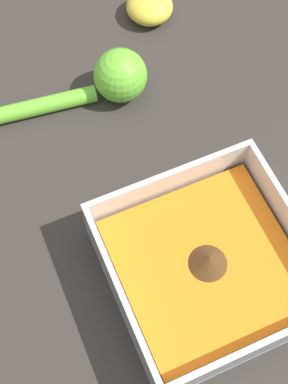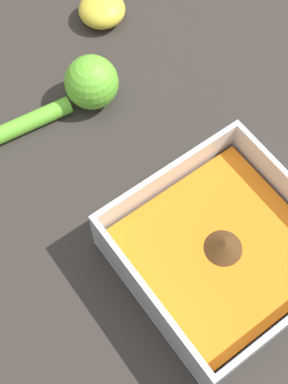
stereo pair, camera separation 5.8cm
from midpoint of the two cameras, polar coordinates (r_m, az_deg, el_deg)
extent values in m
plane|color=#332D28|center=(0.59, 1.44, -8.18)|extent=(4.00, 4.00, 0.00)
cube|color=silver|center=(0.59, 5.19, -7.43)|extent=(0.20, 0.20, 0.01)
cube|color=silver|center=(0.53, -2.63, -11.91)|extent=(0.20, 0.01, 0.06)
cube|color=silver|center=(0.54, 11.97, -13.76)|extent=(0.01, 0.18, 0.06)
cube|color=silver|center=(0.58, -0.36, 0.83)|extent=(0.01, 0.18, 0.06)
cube|color=orange|center=(0.57, 5.34, -6.82)|extent=(0.18, 0.18, 0.03)
cone|color=#4C3319|center=(0.55, 5.55, -5.98)|extent=(0.04, 0.04, 0.02)
sphere|color=#6BC633|center=(0.67, -8.13, 11.29)|extent=(0.07, 0.07, 0.07)
cylinder|color=#6BC633|center=(0.68, -16.23, 6.20)|extent=(0.04, 0.15, 0.02)
ellipsoid|color=yellow|center=(0.77, -6.78, 18.58)|extent=(0.06, 0.06, 0.04)
camera|label=1|loc=(0.03, 87.12, 5.73)|focal=50.00mm
camera|label=2|loc=(0.03, -92.88, -5.73)|focal=50.00mm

